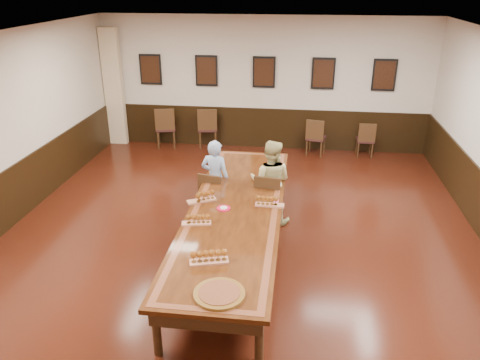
# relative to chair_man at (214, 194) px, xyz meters

# --- Properties ---
(floor) EXTENTS (8.00, 10.00, 0.02)m
(floor) POSITION_rel_chair_man_xyz_m (0.55, -1.07, -0.46)
(floor) COLOR black
(floor) RESTS_ON ground
(ceiling) EXTENTS (8.00, 10.00, 0.02)m
(ceiling) POSITION_rel_chair_man_xyz_m (0.55, -1.07, 2.76)
(ceiling) COLOR white
(ceiling) RESTS_ON floor
(wall_back) EXTENTS (8.00, 0.02, 3.20)m
(wall_back) POSITION_rel_chair_man_xyz_m (0.55, 3.94, 1.15)
(wall_back) COLOR beige
(wall_back) RESTS_ON floor
(chair_man) EXTENTS (0.50, 0.53, 0.89)m
(chair_man) POSITION_rel_chair_man_xyz_m (0.00, 0.00, 0.00)
(chair_man) COLOR black
(chair_man) RESTS_ON floor
(chair_woman) EXTENTS (0.51, 0.54, 0.96)m
(chair_woman) POSITION_rel_chair_man_xyz_m (0.99, -0.10, 0.03)
(chair_woman) COLOR black
(chair_woman) RESTS_ON floor
(spare_chair_a) EXTENTS (0.59, 0.62, 1.03)m
(spare_chair_a) POSITION_rel_chair_man_xyz_m (-1.90, 3.65, 0.07)
(spare_chair_a) COLOR black
(spare_chair_a) RESTS_ON floor
(spare_chair_b) EXTENTS (0.55, 0.59, 1.02)m
(spare_chair_b) POSITION_rel_chair_man_xyz_m (-0.84, 3.78, 0.06)
(spare_chair_b) COLOR black
(spare_chair_b) RESTS_ON floor
(spare_chair_c) EXTENTS (0.52, 0.55, 0.91)m
(spare_chair_c) POSITION_rel_chair_man_xyz_m (1.87, 3.52, 0.01)
(spare_chair_c) COLOR black
(spare_chair_c) RESTS_ON floor
(spare_chair_d) EXTENTS (0.40, 0.44, 0.85)m
(spare_chair_d) POSITION_rel_chair_man_xyz_m (3.04, 3.58, -0.02)
(spare_chair_d) COLOR black
(spare_chair_d) RESTS_ON floor
(person_man) EXTENTS (0.58, 0.44, 1.42)m
(person_man) POSITION_rel_chair_man_xyz_m (0.02, 0.09, 0.27)
(person_man) COLOR #4771B2
(person_man) RESTS_ON floor
(person_woman) EXTENTS (0.81, 0.67, 1.49)m
(person_woman) POSITION_rel_chair_man_xyz_m (1.00, -0.00, 0.30)
(person_woman) COLOR #C6BD7C
(person_woman) RESTS_ON floor
(pink_phone) EXTENTS (0.08, 0.15, 0.01)m
(pink_phone) POSITION_rel_chair_man_xyz_m (1.15, -0.79, 0.31)
(pink_phone) COLOR #DB4974
(pink_phone) RESTS_ON conference_table
(curtain) EXTENTS (0.45, 0.18, 2.90)m
(curtain) POSITION_rel_chair_man_xyz_m (-3.20, 3.75, 1.00)
(curtain) COLOR #C7AF89
(curtain) RESTS_ON floor
(wainscoting) EXTENTS (8.00, 10.00, 1.00)m
(wainscoting) POSITION_rel_chair_man_xyz_m (0.55, -1.07, 0.05)
(wainscoting) COLOR black
(wainscoting) RESTS_ON floor
(conference_table) EXTENTS (1.40, 5.00, 0.76)m
(conference_table) POSITION_rel_chair_man_xyz_m (0.55, -1.07, 0.17)
(conference_table) COLOR black
(conference_table) RESTS_ON floor
(posters) EXTENTS (6.14, 0.04, 0.74)m
(posters) POSITION_rel_chair_man_xyz_m (0.55, 3.87, 1.45)
(posters) COLOR black
(posters) RESTS_ON wall_back
(flight_a) EXTENTS (0.47, 0.34, 0.17)m
(flight_a) POSITION_rel_chair_man_xyz_m (0.01, -0.92, 0.38)
(flight_a) COLOR #A76346
(flight_a) RESTS_ON conference_table
(flight_b) EXTENTS (0.45, 0.14, 0.17)m
(flight_b) POSITION_rel_chair_man_xyz_m (1.04, -0.94, 0.38)
(flight_b) COLOR #A76346
(flight_b) RESTS_ON conference_table
(flight_c) EXTENTS (0.44, 0.20, 0.16)m
(flight_c) POSITION_rel_chair_man_xyz_m (0.07, -1.65, 0.38)
(flight_c) COLOR #A76346
(flight_c) RESTS_ON conference_table
(flight_d) EXTENTS (0.50, 0.27, 0.18)m
(flight_d) POSITION_rel_chair_man_xyz_m (0.43, -2.59, 0.39)
(flight_d) COLOR #A76346
(flight_d) RESTS_ON conference_table
(red_plate_grp) EXTENTS (0.21, 0.21, 0.03)m
(red_plate_grp) POSITION_rel_chair_man_xyz_m (0.37, -1.13, 0.32)
(red_plate_grp) COLOR red
(red_plate_grp) RESTS_ON conference_table
(carved_platter) EXTENTS (0.72, 0.72, 0.05)m
(carved_platter) POSITION_rel_chair_man_xyz_m (0.66, -3.21, 0.33)
(carved_platter) COLOR #583611
(carved_platter) RESTS_ON conference_table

